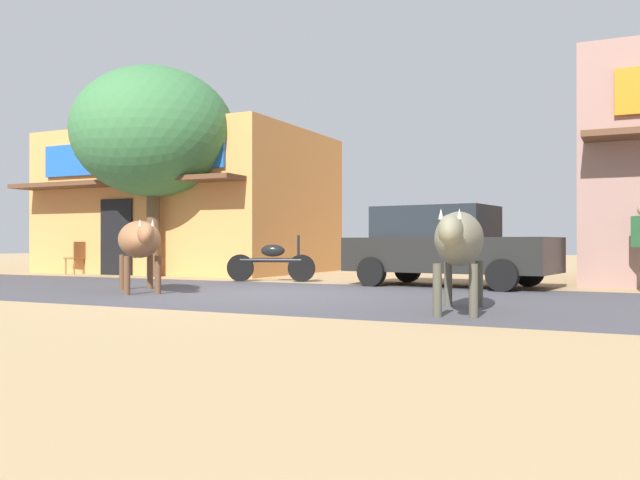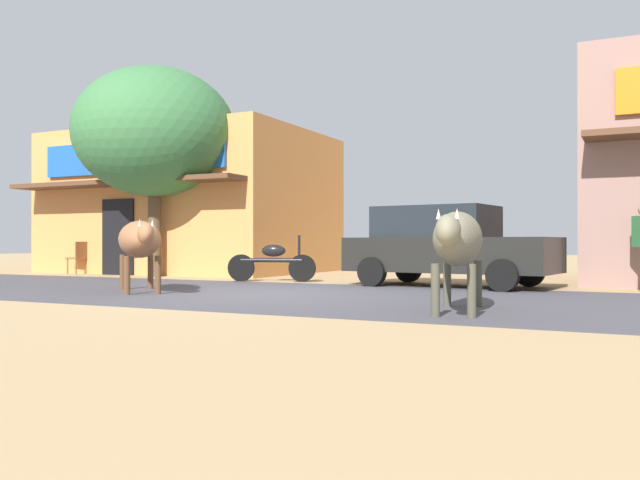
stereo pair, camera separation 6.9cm
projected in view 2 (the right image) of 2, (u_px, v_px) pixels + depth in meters
ground at (258, 293)px, 11.74m from camera, size 80.00×80.00×0.00m
asphalt_road at (258, 293)px, 11.74m from camera, size 72.00×5.91×0.00m
storefront_left_cafe at (193, 204)px, 20.74m from camera, size 7.75×6.45×4.16m
roadside_tree at (155, 133)px, 17.52m from camera, size 4.23×4.23×5.48m
parked_hatchback_car at (446, 245)px, 13.65m from camera, size 4.35×2.29×1.64m
parked_motorcycle at (273, 261)px, 15.28m from camera, size 1.99×0.67×1.06m
cow_near_brown at (140, 240)px, 12.11m from camera, size 2.23×2.21×1.29m
cow_far_dark at (458, 240)px, 8.62m from camera, size 0.98×2.85×1.30m
cafe_chair_near_tree at (79, 256)px, 18.89m from camera, size 0.47×0.47×0.92m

